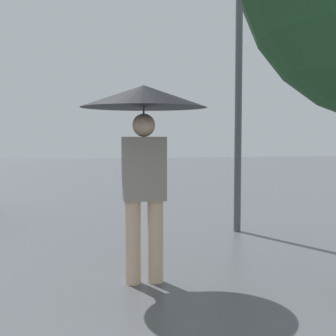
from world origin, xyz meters
The scene contains 2 objects.
pedestrian centered at (0.09, 3.99, 1.65)m, with size 1.27×1.27×2.01m.
street_lamp centered at (1.91, 6.26, 3.15)m, with size 0.32×0.32×4.77m.
Camera 1 is at (-0.60, -0.66, 1.51)m, focal length 50.00 mm.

